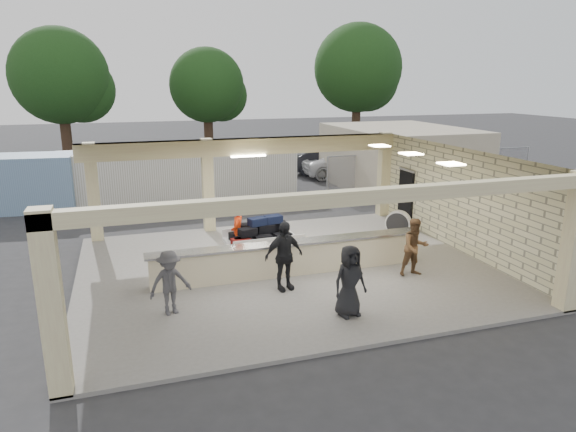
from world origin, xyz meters
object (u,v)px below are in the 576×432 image
object	(u,v)px
baggage_handler	(238,233)
passenger_d	(350,281)
passenger_c	(170,283)
passenger_b	(284,256)
car_dark	(332,162)
container_white	(182,173)
luggage_cart	(261,236)
baggage_counter	(290,258)
car_white_a	(346,165)
passenger_a	(415,247)
car_white_b	(404,162)
drum_fan	(398,223)

from	to	relation	value
baggage_handler	passenger_d	distance (m)	5.03
passenger_c	passenger_d	xyz separation A→B (m)	(4.07, -1.39, 0.08)
baggage_handler	passenger_b	xyz separation A→B (m)	(0.65, -2.76, 0.09)
car_dark	container_white	bearing A→B (deg)	139.19
passenger_d	car_dark	distance (m)	19.29
car_dark	luggage_cart	bearing A→B (deg)	178.47
baggage_counter	luggage_cart	world-z (taller)	luggage_cart
baggage_handler	car_dark	xyz separation A→B (m)	(8.68, 13.22, -0.18)
car_white_a	passenger_d	bearing A→B (deg)	160.14
baggage_handler	container_white	bearing A→B (deg)	-154.09
baggage_handler	car_white_a	size ratio (longest dim) A/B	0.34
passenger_a	car_white_b	xyz separation A→B (m)	(8.70, 15.61, -0.25)
car_white_a	car_white_b	distance (m)	3.95
drum_fan	car_white_a	world-z (taller)	car_white_a
car_white_a	drum_fan	bearing A→B (deg)	168.43
luggage_cart	passenger_c	distance (m)	4.46
container_white	car_white_b	bearing A→B (deg)	8.93
passenger_b	passenger_c	distance (m)	3.11
baggage_handler	car_white_a	distance (m)	15.60
passenger_c	container_white	bearing A→B (deg)	66.74
luggage_cart	container_white	world-z (taller)	container_white
drum_fan	car_white_a	bearing A→B (deg)	116.98
passenger_b	container_white	size ratio (longest dim) A/B	0.17
baggage_counter	luggage_cart	xyz separation A→B (m)	(-0.46, 1.55, 0.24)
baggage_handler	passenger_c	world-z (taller)	baggage_handler
passenger_b	car_white_b	xyz separation A→B (m)	(12.60, 15.44, -0.35)
car_white_a	car_dark	world-z (taller)	car_dark
baggage_handler	car_white_a	world-z (taller)	baggage_handler
drum_fan	container_white	xyz separation A→B (m)	(-6.54, 9.40, 0.57)
baggage_handler	car_dark	size ratio (longest dim) A/B	0.37
baggage_counter	passenger_b	bearing A→B (deg)	-116.49
baggage_handler	container_white	xyz separation A→B (m)	(-0.59, 9.85, 0.24)
car_dark	baggage_handler	bearing A→B (deg)	175.92
luggage_cart	baggage_handler	world-z (taller)	baggage_handler
passenger_d	baggage_counter	bearing A→B (deg)	89.46
baggage_counter	car_white_a	xyz separation A→B (m)	(8.14, 14.23, 0.13)
passenger_c	passenger_a	bearing A→B (deg)	-11.96
baggage_handler	car_white_a	bearing A→B (deg)	165.81
car_white_b	passenger_b	bearing A→B (deg)	136.29
baggage_handler	drum_fan	bearing A→B (deg)	116.79
luggage_cart	car_dark	bearing A→B (deg)	56.75
passenger_b	car_white_a	bearing A→B (deg)	48.84
passenger_b	container_white	xyz separation A→B (m)	(-1.25, 12.61, 0.16)
baggage_counter	passenger_a	distance (m)	3.61
car_white_a	luggage_cart	bearing A→B (deg)	149.89
passenger_d	drum_fan	bearing A→B (deg)	40.65
baggage_handler	passenger_c	xyz separation A→B (m)	(-2.40, -3.36, -0.06)
baggage_handler	car_white_b	world-z (taller)	baggage_handler
passenger_b	passenger_a	bearing A→B (deg)	-14.08
baggage_handler	car_dark	bearing A→B (deg)	169.17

